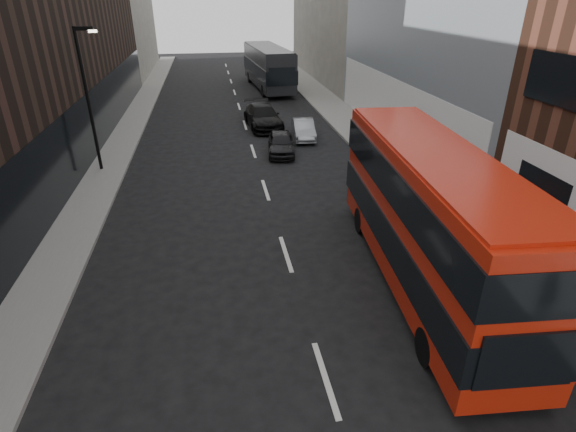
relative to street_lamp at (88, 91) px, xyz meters
name	(u,v)px	position (x,y,z in m)	size (l,w,h in m)	color
sidewalk_right	(350,123)	(15.72, 7.00, -4.11)	(3.00, 80.00, 0.15)	slate
sidewalk_left	(127,133)	(0.22, 7.00, -4.11)	(2.00, 80.00, 0.15)	slate
building_left_mid	(69,18)	(-3.28, 12.00, 2.82)	(5.00, 24.00, 14.00)	black
building_left_far	(121,13)	(-3.28, 34.00, 2.32)	(5.00, 20.00, 13.00)	slate
street_lamp	(88,91)	(0.00, 0.00, 0.00)	(1.06, 0.22, 7.00)	black
red_bus	(429,213)	(12.27, -12.43, -1.67)	(3.48, 11.35, 4.52)	#B91D0B
grey_bus	(268,66)	(11.67, 21.35, -2.08)	(3.74, 12.31, 3.92)	black
car_a	(281,143)	(9.81, 1.30, -3.54)	(1.50, 3.74, 1.27)	black
car_b	(303,129)	(11.72, 4.12, -3.57)	(1.29, 3.71, 1.22)	#92949A
car_c	(263,116)	(9.45, 7.26, -3.41)	(2.15, 5.28, 1.53)	black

